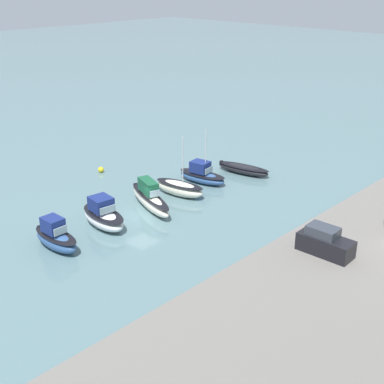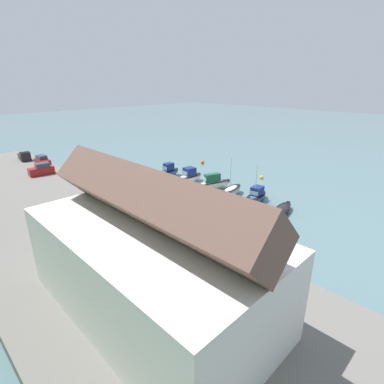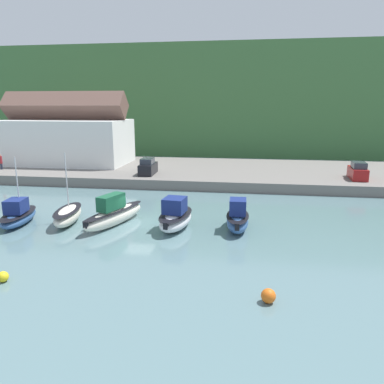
{
  "view_description": "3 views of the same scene",
  "coord_description": "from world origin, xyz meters",
  "views": [
    {
      "loc": [
        29.15,
        34.37,
        21.25
      ],
      "look_at": [
        -4.23,
        2.42,
        1.97
      ],
      "focal_mm": 50.0,
      "sensor_mm": 36.0,
      "label": 1
    },
    {
      "loc": [
        -33.72,
        35.16,
        17.39
      ],
      "look_at": [
        -2.94,
        4.55,
        1.29
      ],
      "focal_mm": 28.0,
      "sensor_mm": 36.0,
      "label": 2
    },
    {
      "loc": [
        9.48,
        -30.88,
        10.29
      ],
      "look_at": [
        4.31,
        3.44,
        2.18
      ],
      "focal_mm": 35.0,
      "sensor_mm": 36.0,
      "label": 3
    }
  ],
  "objects": [
    {
      "name": "parked_car_2",
      "position": [
        -3.64,
        16.89,
        2.18
      ],
      "size": [
        1.94,
        4.26,
        2.16
      ],
      "rotation": [
        0.0,
        0.0,
        0.03
      ],
      "color": "black",
      "rests_on": "quay_promenade"
    },
    {
      "name": "hillside_backdrop",
      "position": [
        0.0,
        77.2,
        11.01
      ],
      "size": [
        240.0,
        67.52,
        22.03
      ],
      "color": "#42703D",
      "rests_on": "ground_plane"
    },
    {
      "name": "moored_boat_5",
      "position": [
        8.79,
        -0.58,
        0.99
      ],
      "size": [
        1.95,
        5.11,
        2.7
      ],
      "rotation": [
        0.0,
        0.0,
        0.02
      ],
      "color": "#33568E",
      "rests_on": "ground_plane"
    },
    {
      "name": "moored_boat_4",
      "position": [
        3.58,
        -1.05,
        1.01
      ],
      "size": [
        3.0,
        5.79,
        2.75
      ],
      "rotation": [
        0.0,
        0.0,
        -0.12
      ],
      "color": "white",
      "rests_on": "ground_plane"
    },
    {
      "name": "person_on_quay",
      "position": [
        -25.41,
        17.41,
        2.36
      ],
      "size": [
        0.4,
        0.4,
        2.14
      ],
      "color": "#232838",
      "rests_on": "quay_promenade"
    },
    {
      "name": "ground_plane",
      "position": [
        0.0,
        0.0,
        0.0
      ],
      "size": [
        320.0,
        320.0,
        0.0
      ],
      "primitive_type": "plane",
      "color": "slate"
    },
    {
      "name": "mooring_buoy_1",
      "position": [
        10.81,
        -12.41,
        0.4
      ],
      "size": [
        0.79,
        0.79,
        0.79
      ],
      "color": "orange",
      "rests_on": "ground_plane"
    },
    {
      "name": "harbor_clubhouse",
      "position": [
        -18.61,
        24.3,
        5.32
      ],
      "size": [
        19.17,
        10.15,
        11.07
      ],
      "color": "white",
      "rests_on": "quay_promenade"
    },
    {
      "name": "mooring_buoy_0",
      "position": [
        -4.69,
        -12.3,
        0.33
      ],
      "size": [
        0.65,
        0.65,
        0.65
      ],
      "color": "yellow",
      "rests_on": "ground_plane"
    },
    {
      "name": "moored_boat_3",
      "position": [
        -1.91,
        -0.93,
        1.03
      ],
      "size": [
        3.87,
        7.84,
        2.79
      ],
      "rotation": [
        0.0,
        0.0,
        -0.32
      ],
      "color": "white",
      "rests_on": "ground_plane"
    },
    {
      "name": "parked_car_0",
      "position": [
        23.08,
        17.54,
        2.18
      ],
      "size": [
        2.09,
        4.31,
        2.16
      ],
      "rotation": [
        0.0,
        0.0,
        -0.07
      ],
      "color": "maroon",
      "rests_on": "quay_promenade"
    },
    {
      "name": "moored_boat_1",
      "position": [
        -10.34,
        -1.96,
        0.84
      ],
      "size": [
        2.9,
        5.82,
        5.91
      ],
      "rotation": [
        0.0,
        0.0,
        0.15
      ],
      "color": "#33568E",
      "rests_on": "ground_plane"
    },
    {
      "name": "quay_promenade",
      "position": [
        0.0,
        23.17,
        0.63
      ],
      "size": [
        95.64,
        20.46,
        1.26
      ],
      "color": "slate",
      "rests_on": "ground_plane"
    },
    {
      "name": "moored_boat_2",
      "position": [
        -6.12,
        -1.13,
        0.78
      ],
      "size": [
        2.78,
        5.75,
        6.27
      ],
      "rotation": [
        0.0,
        0.0,
        0.17
      ],
      "color": "white",
      "rests_on": "ground_plane"
    }
  ]
}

